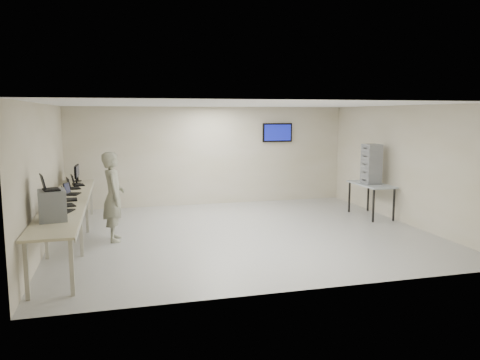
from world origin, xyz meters
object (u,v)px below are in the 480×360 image
object	(u,v)px
equipment_box	(52,205)
soldier	(113,197)
workbench	(68,204)
side_table	(371,187)

from	to	relation	value
equipment_box	soldier	bearing A→B (deg)	54.47
workbench	side_table	world-z (taller)	workbench
workbench	soldier	bearing A→B (deg)	5.26
equipment_box	soldier	size ratio (longest dim) A/B	0.27
workbench	equipment_box	distance (m)	1.83
soldier	workbench	bearing A→B (deg)	93.17
workbench	soldier	world-z (taller)	soldier
equipment_box	side_table	world-z (taller)	equipment_box
soldier	equipment_box	bearing A→B (deg)	151.45
soldier	side_table	size ratio (longest dim) A/B	1.31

